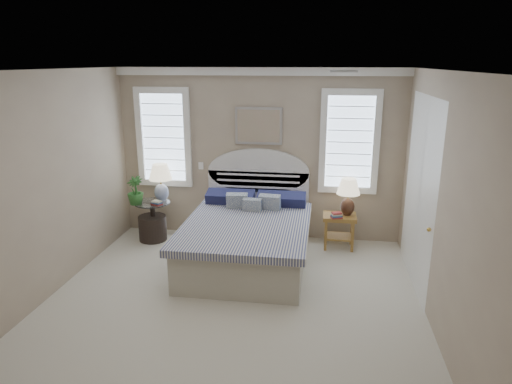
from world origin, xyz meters
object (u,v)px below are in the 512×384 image
object	(u,v)px
side_table_left	(153,217)
nightstand_right	(339,224)
bed	(248,236)
lamp_right	(348,193)
lamp_left	(161,178)
floor_pot	(153,228)

from	to	relation	value
side_table_left	nightstand_right	xyz separation A→B (m)	(2.95, 0.10, -0.00)
bed	lamp_right	size ratio (longest dim) A/B	3.97
lamp_left	floor_pot	bearing A→B (deg)	-132.23
nightstand_right	lamp_right	xyz separation A→B (m)	(0.11, 0.03, 0.49)
floor_pot	lamp_right	size ratio (longest dim) A/B	0.77
lamp_left	lamp_right	bearing A→B (deg)	0.24
bed	nightstand_right	distance (m)	1.47
nightstand_right	bed	bearing A→B (deg)	-151.97
bed	floor_pot	xyz separation A→B (m)	(-1.66, 0.57, -0.19)
side_table_left	lamp_right	world-z (taller)	lamp_right
bed	floor_pot	bearing A→B (deg)	161.05
bed	lamp_left	bearing A→B (deg)	154.99
nightstand_right	lamp_right	bearing A→B (deg)	17.34
side_table_left	lamp_left	distance (m)	0.64
side_table_left	bed	bearing A→B (deg)	-19.74
side_table_left	floor_pot	bearing A→B (deg)	-115.30
nightstand_right	lamp_left	size ratio (longest dim) A/B	0.88
nightstand_right	lamp_left	bearing A→B (deg)	179.56
bed	side_table_left	distance (m)	1.75
floor_pot	lamp_right	distance (m)	3.15
floor_pot	lamp_right	bearing A→B (deg)	2.92
bed	lamp_right	bearing A→B (deg)	27.27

